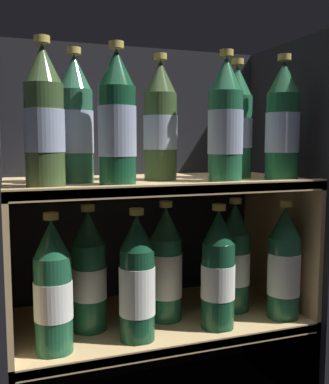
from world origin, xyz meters
name	(u,v)px	position (x,y,z in m)	size (l,w,h in m)	color
fridge_back_wall	(136,215)	(0.00, 0.36, 0.46)	(0.74, 0.02, 0.92)	black
fridge_side_right	(284,218)	(0.36, 0.18, 0.46)	(0.02, 0.39, 0.92)	black
shelf_lower	(159,333)	(0.00, 0.17, 0.19)	(0.70, 0.35, 0.24)	tan
shelf_upper	(158,241)	(0.00, 0.17, 0.43)	(0.70, 0.35, 0.58)	tan
bottle_upper_front_0	(44,121)	(-0.27, 0.07, 0.71)	(0.08, 0.08, 0.29)	#384C28
bottle_upper_front_1	(117,122)	(-0.12, 0.07, 0.71)	(0.08, 0.08, 0.29)	#144228
bottle_upper_front_2	(226,124)	(0.12, 0.07, 0.71)	(0.08, 0.08, 0.29)	#1E5638
bottle_upper_front_3	(282,125)	(0.27, 0.07, 0.71)	(0.08, 0.08, 0.29)	#194C2D
bottle_upper_back_0	(75,123)	(-0.20, 0.15, 0.71)	(0.08, 0.08, 0.29)	#285B42
bottle_upper_back_1	(161,124)	(0.00, 0.15, 0.71)	(0.08, 0.08, 0.29)	#384C28
bottle_upper_back_2	(236,125)	(0.20, 0.15, 0.71)	(0.08, 0.08, 0.29)	#1E5638
bottle_lower_front_0	(53,290)	(-0.26, 0.07, 0.37)	(0.08, 0.08, 0.29)	#1E5638
bottle_lower_front_1	(137,282)	(-0.08, 0.07, 0.36)	(0.08, 0.08, 0.29)	#144228
bottle_lower_front_2	(218,273)	(0.11, 0.07, 0.37)	(0.08, 0.08, 0.29)	#144228
bottle_lower_front_3	(284,266)	(0.29, 0.07, 0.36)	(0.08, 0.08, 0.29)	#1E5638
bottle_lower_back_0	(89,274)	(-0.17, 0.15, 0.37)	(0.08, 0.08, 0.29)	#1E5638
bottle_lower_back_1	(166,267)	(0.01, 0.15, 0.36)	(0.08, 0.08, 0.29)	#1E5638
bottle_lower_back_2	(234,260)	(0.20, 0.15, 0.37)	(0.08, 0.08, 0.29)	#1E5638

